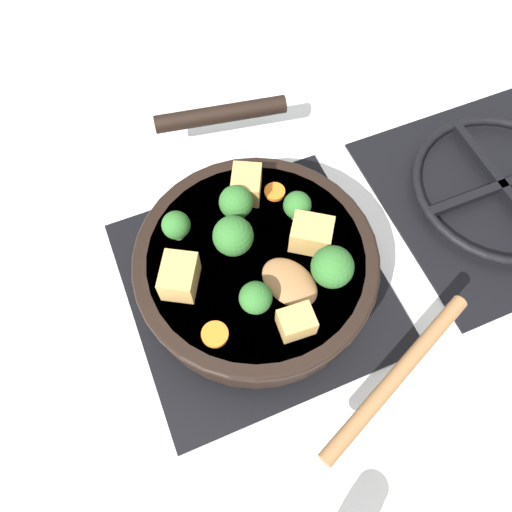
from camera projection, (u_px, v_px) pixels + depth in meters
The scene contains 17 objects.
ground_plane at pixel (256, 285), 0.63m from camera, with size 2.40×2.40×0.00m, color silver.
front_burner_grate at pixel (256, 281), 0.62m from camera, with size 0.31×0.31×0.03m.
rear_burner_grate at pixel (499, 189), 0.68m from camera, with size 0.31×0.31×0.03m.
skillet_pan at pixel (255, 263), 0.58m from camera, with size 0.39×0.28×0.05m.
wooden_spoon at pixel (346, 332), 0.51m from camera, with size 0.22×0.21×0.02m.
tofu_cube_center_large at pixel (311, 234), 0.55m from camera, with size 0.04×0.04×0.04m, color tan.
tofu_cube_near_handle at pixel (246, 185), 0.58m from camera, with size 0.04×0.03×0.03m, color tan.
tofu_cube_east_chunk at pixel (178, 273), 0.53m from camera, with size 0.04×0.04×0.04m, color tan.
tofu_cube_west_chunk at pixel (296, 322), 0.51m from camera, with size 0.04×0.03×0.03m, color tan.
broccoli_floret_near_spoon at pixel (238, 202), 0.56m from camera, with size 0.04×0.04×0.05m.
broccoli_floret_center_top at pixel (256, 298), 0.51m from camera, with size 0.03×0.03×0.04m.
broccoli_floret_east_rim at pixel (332, 267), 0.52m from camera, with size 0.05×0.05×0.05m.
broccoli_floret_west_rim at pixel (297, 206), 0.56m from camera, with size 0.03×0.03×0.04m.
broccoli_floret_north_edge at pixel (233, 236), 0.54m from camera, with size 0.04×0.04×0.05m.
broccoli_floret_south_cluster at pixel (176, 226), 0.55m from camera, with size 0.03×0.03×0.04m.
carrot_slice_orange_thin at pixel (215, 334), 0.51m from camera, with size 0.03×0.03×0.01m, color orange.
carrot_slice_near_center at pixel (275, 192), 0.59m from camera, with size 0.02×0.02×0.01m, color orange.
Camera 1 is at (0.23, -0.10, 0.58)m, focal length 35.00 mm.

